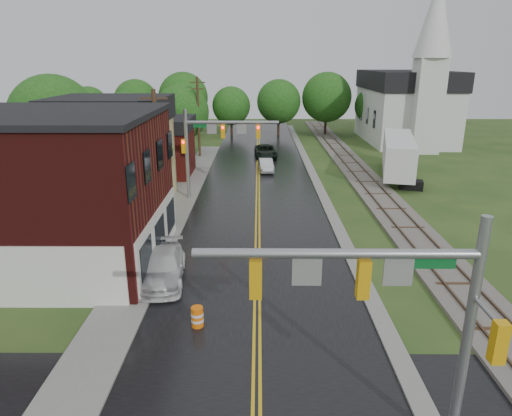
{
  "coord_description": "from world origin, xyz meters",
  "views": [
    {
      "loc": [
        0.06,
        -8.45,
        10.8
      ],
      "look_at": [
        -0.08,
        13.95,
        3.5
      ],
      "focal_mm": 32.0,
      "sensor_mm": 36.0,
      "label": 1
    }
  ],
  "objects_px": {
    "traffic_signal_far": "(214,138)",
    "tree_left_e": "(183,113)",
    "brick_building": "(25,190)",
    "utility_pole_c": "(198,116)",
    "pickup_white": "(163,267)",
    "suv_dark": "(265,151)",
    "traffic_signal_near": "(391,298)",
    "semi_trailer": "(398,154)",
    "tree_left_c": "(127,122)",
    "utility_pole_b": "(158,154)",
    "church": "(409,99)",
    "construction_barrel": "(197,317)",
    "sedan_silver": "(266,165)",
    "tree_left_b": "(55,120)"
  },
  "relations": [
    {
      "from": "traffic_signal_near",
      "to": "construction_barrel",
      "type": "height_order",
      "value": "traffic_signal_near"
    },
    {
      "from": "sedan_silver",
      "to": "construction_barrel",
      "type": "distance_m",
      "value": 28.57
    },
    {
      "from": "suv_dark",
      "to": "construction_barrel",
      "type": "height_order",
      "value": "suv_dark"
    },
    {
      "from": "construction_barrel",
      "to": "sedan_silver",
      "type": "bearing_deg",
      "value": 83.32
    },
    {
      "from": "pickup_white",
      "to": "tree_left_e",
      "type": "bearing_deg",
      "value": 91.08
    },
    {
      "from": "traffic_signal_near",
      "to": "semi_trailer",
      "type": "bearing_deg",
      "value": 73.05
    },
    {
      "from": "tree_left_b",
      "to": "tree_left_e",
      "type": "bearing_deg",
      "value": 57.26
    },
    {
      "from": "sedan_silver",
      "to": "construction_barrel",
      "type": "bearing_deg",
      "value": -101.33
    },
    {
      "from": "traffic_signal_far",
      "to": "construction_barrel",
      "type": "height_order",
      "value": "traffic_signal_far"
    },
    {
      "from": "tree_left_b",
      "to": "tree_left_e",
      "type": "xyz_separation_m",
      "value": [
        9.0,
        14.0,
        -0.9
      ]
    },
    {
      "from": "traffic_signal_far",
      "to": "sedan_silver",
      "type": "xyz_separation_m",
      "value": [
        4.27,
        9.78,
        -4.35
      ]
    },
    {
      "from": "traffic_signal_near",
      "to": "utility_pole_c",
      "type": "bearing_deg",
      "value": 103.74
    },
    {
      "from": "traffic_signal_near",
      "to": "pickup_white",
      "type": "relative_size",
      "value": 1.43
    },
    {
      "from": "suv_dark",
      "to": "sedan_silver",
      "type": "distance_m",
      "value": 6.88
    },
    {
      "from": "traffic_signal_near",
      "to": "utility_pole_b",
      "type": "height_order",
      "value": "utility_pole_b"
    },
    {
      "from": "utility_pole_c",
      "to": "tree_left_e",
      "type": "xyz_separation_m",
      "value": [
        -2.05,
        1.9,
        0.09
      ]
    },
    {
      "from": "traffic_signal_far",
      "to": "tree_left_e",
      "type": "height_order",
      "value": "tree_left_e"
    },
    {
      "from": "brick_building",
      "to": "pickup_white",
      "type": "height_order",
      "value": "brick_building"
    },
    {
      "from": "traffic_signal_near",
      "to": "semi_trailer",
      "type": "height_order",
      "value": "traffic_signal_near"
    },
    {
      "from": "traffic_signal_near",
      "to": "tree_left_c",
      "type": "distance_m",
      "value": 41.67
    },
    {
      "from": "traffic_signal_far",
      "to": "construction_barrel",
      "type": "xyz_separation_m",
      "value": [
        0.94,
        -18.59,
        -4.52
      ]
    },
    {
      "from": "utility_pole_b",
      "to": "pickup_white",
      "type": "xyz_separation_m",
      "value": [
        2.0,
        -9.39,
        -3.98
      ]
    },
    {
      "from": "sedan_silver",
      "to": "utility_pole_c",
      "type": "bearing_deg",
      "value": 131.83
    },
    {
      "from": "utility_pole_b",
      "to": "tree_left_c",
      "type": "height_order",
      "value": "utility_pole_b"
    },
    {
      "from": "brick_building",
      "to": "tree_left_e",
      "type": "xyz_separation_m",
      "value": [
        3.64,
        30.9,
        0.66
      ]
    },
    {
      "from": "church",
      "to": "tree_left_b",
      "type": "height_order",
      "value": "church"
    },
    {
      "from": "utility_pole_b",
      "to": "tree_left_b",
      "type": "height_order",
      "value": "tree_left_b"
    },
    {
      "from": "utility_pole_c",
      "to": "tree_left_b",
      "type": "bearing_deg",
      "value": -132.39
    },
    {
      "from": "brick_building",
      "to": "tree_left_c",
      "type": "height_order",
      "value": "brick_building"
    },
    {
      "from": "tree_left_c",
      "to": "suv_dark",
      "type": "relative_size",
      "value": 1.5
    },
    {
      "from": "traffic_signal_near",
      "to": "sedan_silver",
      "type": "distance_m",
      "value": 35.15
    },
    {
      "from": "traffic_signal_far",
      "to": "suv_dark",
      "type": "xyz_separation_m",
      "value": [
        4.31,
        16.66,
        -4.26
      ]
    },
    {
      "from": "tree_left_e",
      "to": "sedan_silver",
      "type": "height_order",
      "value": "tree_left_e"
    },
    {
      "from": "traffic_signal_near",
      "to": "traffic_signal_far",
      "type": "bearing_deg",
      "value": 105.52
    },
    {
      "from": "utility_pole_b",
      "to": "construction_barrel",
      "type": "height_order",
      "value": "utility_pole_b"
    },
    {
      "from": "tree_left_c",
      "to": "pickup_white",
      "type": "height_order",
      "value": "tree_left_c"
    },
    {
      "from": "brick_building",
      "to": "utility_pole_c",
      "type": "relative_size",
      "value": 1.59
    },
    {
      "from": "sedan_silver",
      "to": "semi_trailer",
      "type": "bearing_deg",
      "value": -14.84
    },
    {
      "from": "pickup_white",
      "to": "traffic_signal_far",
      "type": "bearing_deg",
      "value": 78.86
    },
    {
      "from": "tree_left_e",
      "to": "construction_barrel",
      "type": "distance_m",
      "value": 38.27
    },
    {
      "from": "utility_pole_b",
      "to": "utility_pole_c",
      "type": "xyz_separation_m",
      "value": [
        0.0,
        22.0,
        0.0
      ]
    },
    {
      "from": "brick_building",
      "to": "construction_barrel",
      "type": "bearing_deg",
      "value": -33.51
    },
    {
      "from": "traffic_signal_near",
      "to": "suv_dark",
      "type": "xyz_separation_m",
      "value": [
        -2.63,
        41.66,
        -4.26
      ]
    },
    {
      "from": "traffic_signal_near",
      "to": "sedan_silver",
      "type": "height_order",
      "value": "traffic_signal_near"
    },
    {
      "from": "tree_left_c",
      "to": "sedan_silver",
      "type": "height_order",
      "value": "tree_left_c"
    },
    {
      "from": "traffic_signal_near",
      "to": "utility_pole_c",
      "type": "distance_m",
      "value": 43.24
    },
    {
      "from": "tree_left_b",
      "to": "sedan_silver",
      "type": "distance_m",
      "value": 19.94
    },
    {
      "from": "tree_left_c",
      "to": "tree_left_e",
      "type": "height_order",
      "value": "tree_left_e"
    },
    {
      "from": "church",
      "to": "traffic_signal_far",
      "type": "xyz_separation_m",
      "value": [
        -23.47,
        -26.74,
        -0.86
      ]
    },
    {
      "from": "church",
      "to": "construction_barrel",
      "type": "height_order",
      "value": "church"
    }
  ]
}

